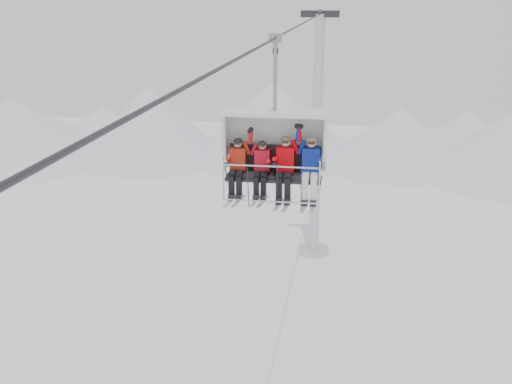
# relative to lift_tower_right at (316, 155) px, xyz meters

# --- Properties ---
(ridgeline) EXTENTS (72.00, 21.00, 7.00)m
(ridgeline) POSITION_rel_lift_tower_right_xyz_m (-1.58, 20.05, -2.94)
(ridgeline) COLOR white
(ridgeline) RESTS_ON ground
(lift_tower_right) EXTENTS (2.00, 1.80, 13.48)m
(lift_tower_right) POSITION_rel_lift_tower_right_xyz_m (0.00, 0.00, 0.00)
(lift_tower_right) COLOR silver
(lift_tower_right) RESTS_ON ground
(haul_cable) EXTENTS (0.06, 50.00, 0.06)m
(haul_cable) POSITION_rel_lift_tower_right_xyz_m (0.00, -22.00, 7.52)
(haul_cable) COLOR #29292E
(haul_cable) RESTS_ON lift_tower_left
(chairlift_carrier) EXTENTS (2.56, 1.17, 3.98)m
(chairlift_carrier) POSITION_rel_lift_tower_right_xyz_m (0.00, -18.80, 4.93)
(chairlift_carrier) COLOR black
(chairlift_carrier) RESTS_ON haul_cable
(skier_far_left) EXTENTS (0.40, 1.69, 1.59)m
(skier_far_left) POSITION_rel_lift_tower_right_xyz_m (-0.91, -19.11, 4.42)
(skier_far_left) COLOR #AE2514
(skier_far_left) RESTS_ON chairlift_carrier
(skier_center_left) EXTENTS (0.38, 1.69, 1.53)m
(skier_center_left) POSITION_rel_lift_tower_right_xyz_m (-0.30, -19.12, 4.40)
(skier_center_left) COLOR red
(skier_center_left) RESTS_ON chairlift_carrier
(skier_center_right) EXTENTS (0.44, 1.69, 1.73)m
(skier_center_right) POSITION_rel_lift_tower_right_xyz_m (0.29, -19.10, 4.46)
(skier_center_right) COLOR red
(skier_center_right) RESTS_ON chairlift_carrier
(skier_far_right) EXTENTS (0.44, 1.69, 1.73)m
(skier_far_right) POSITION_rel_lift_tower_right_xyz_m (0.93, -19.10, 4.46)
(skier_far_right) COLOR navy
(skier_far_right) RESTS_ON chairlift_carrier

